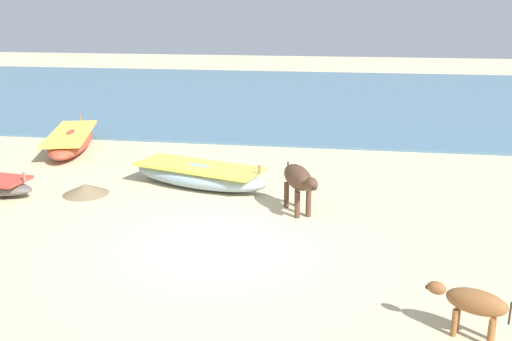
{
  "coord_description": "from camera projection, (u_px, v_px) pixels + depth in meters",
  "views": [
    {
      "loc": [
        2.13,
        -8.94,
        4.08
      ],
      "look_at": [
        0.24,
        2.7,
        0.6
      ],
      "focal_mm": 38.86,
      "sensor_mm": 36.0,
      "label": 1
    }
  ],
  "objects": [
    {
      "name": "ground",
      "position": [
        219.0,
        244.0,
        9.95
      ],
      "size": [
        80.0,
        80.0,
        0.0
      ],
      "primitive_type": "plane",
      "color": "beige"
    },
    {
      "name": "sea_water",
      "position": [
        300.0,
        96.0,
        26.32
      ],
      "size": [
        60.0,
        20.0,
        0.08
      ],
      "primitive_type": "cube",
      "color": "slate",
      "rests_on": "ground"
    },
    {
      "name": "fishing_boat_0",
      "position": [
        199.0,
        175.0,
        13.04
      ],
      "size": [
        3.63,
        2.07,
        0.73
      ],
      "rotation": [
        0.0,
        0.0,
        5.98
      ],
      "color": "#8CA5B7",
      "rests_on": "ground"
    },
    {
      "name": "fishing_boat_4",
      "position": [
        71.0,
        140.0,
        16.44
      ],
      "size": [
        2.26,
        4.15,
        0.74
      ],
      "rotation": [
        0.0,
        0.0,
        1.87
      ],
      "color": "#B74733",
      "rests_on": "ground"
    },
    {
      "name": "cow_adult_dark",
      "position": [
        299.0,
        180.0,
        11.26
      ],
      "size": [
        0.94,
        1.46,
        0.99
      ],
      "rotation": [
        0.0,
        0.0,
        5.17
      ],
      "color": "#4C3323",
      "rests_on": "ground"
    },
    {
      "name": "calf_near_brown",
      "position": [
        473.0,
        303.0,
        7.0
      ],
      "size": [
        1.01,
        0.59,
        0.68
      ],
      "rotation": [
        0.0,
        0.0,
        2.75
      ],
      "color": "brown",
      "rests_on": "ground"
    },
    {
      "name": "debris_pile_0",
      "position": [
        86.0,
        189.0,
        12.57
      ],
      "size": [
        1.42,
        1.42,
        0.24
      ],
      "primitive_type": "cone",
      "rotation": [
        0.0,
        0.0,
        4.17
      ],
      "color": "#7A6647",
      "rests_on": "ground"
    }
  ]
}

